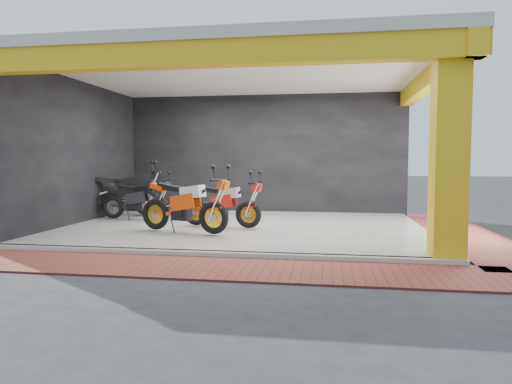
% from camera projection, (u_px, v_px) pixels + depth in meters
% --- Properties ---
extents(ground, '(80.00, 80.00, 0.00)m').
position_uv_depth(ground, '(225.00, 246.00, 8.53)').
color(ground, '#2D2D30').
rests_on(ground, ground).
extents(showroom_floor, '(8.00, 6.00, 0.10)m').
position_uv_depth(showroom_floor, '(244.00, 228.00, 10.50)').
color(showroom_floor, beige).
rests_on(showroom_floor, ground).
extents(showroom_ceiling, '(8.40, 6.40, 0.20)m').
position_uv_depth(showroom_ceiling, '(244.00, 71.00, 10.25)').
color(showroom_ceiling, beige).
rests_on(showroom_ceiling, corner_column).
extents(back_wall, '(8.20, 0.20, 3.50)m').
position_uv_depth(back_wall, '(263.00, 155.00, 13.43)').
color(back_wall, black).
rests_on(back_wall, ground).
extents(left_wall, '(0.20, 6.20, 3.50)m').
position_uv_depth(left_wall, '(78.00, 154.00, 11.02)').
color(left_wall, black).
rests_on(left_wall, ground).
extents(corner_column, '(0.50, 0.50, 3.50)m').
position_uv_depth(corner_column, '(449.00, 151.00, 7.08)').
color(corner_column, gold).
rests_on(corner_column, ground).
extents(header_beam_front, '(8.40, 0.30, 0.40)m').
position_uv_depth(header_beam_front, '(210.00, 54.00, 7.31)').
color(header_beam_front, gold).
rests_on(header_beam_front, corner_column).
extents(header_beam_right, '(0.30, 6.40, 0.40)m').
position_uv_depth(header_beam_right, '(430.00, 80.00, 9.64)').
color(header_beam_right, gold).
rests_on(header_beam_right, corner_column).
extents(floor_kerb, '(8.00, 0.20, 0.10)m').
position_uv_depth(floor_kerb, '(211.00, 254.00, 7.52)').
color(floor_kerb, beige).
rests_on(floor_kerb, ground).
extents(paver_front, '(9.00, 1.40, 0.03)m').
position_uv_depth(paver_front, '(198.00, 267.00, 6.75)').
color(paver_front, maroon).
rests_on(paver_front, ground).
extents(paver_right, '(1.40, 7.00, 0.03)m').
position_uv_depth(paver_right, '(465.00, 234.00, 9.75)').
color(paver_right, maroon).
rests_on(paver_right, ground).
extents(moto_hero, '(2.34, 1.40, 1.35)m').
position_uv_depth(moto_hero, '(213.00, 202.00, 9.07)').
color(moto_hero, '#E84409').
rests_on(moto_hero, showroom_floor).
extents(moto_row_a, '(2.10, 1.13, 1.22)m').
position_uv_depth(moto_row_a, '(248.00, 201.00, 9.89)').
color(moto_row_a, red).
rests_on(moto_row_a, showroom_floor).
extents(moto_row_b, '(1.96, 0.81, 1.18)m').
position_uv_depth(moto_row_b, '(159.00, 197.00, 11.30)').
color(moto_row_b, black).
rests_on(moto_row_b, showroom_floor).
extents(moto_row_d, '(2.46, 1.89, 1.43)m').
position_uv_depth(moto_row_d, '(147.00, 190.00, 12.21)').
color(moto_row_d, black).
rests_on(moto_row_d, showroom_floor).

